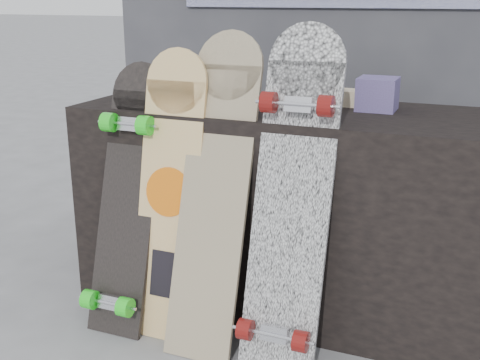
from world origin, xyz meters
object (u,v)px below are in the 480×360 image
at_px(skateboard_dark, 127,195).
at_px(vendor_table, 287,208).
at_px(longboard_cascadia, 292,194).
at_px(longboard_geisha, 170,188).
at_px(longboard_celtic, 216,184).

bearing_deg(skateboard_dark, vendor_table, 35.25).
distance_m(vendor_table, longboard_cascadia, 0.42).
relative_size(longboard_geisha, longboard_celtic, 0.94).
bearing_deg(vendor_table, longboard_celtic, -113.81).
bearing_deg(longboard_geisha, skateboard_dark, -175.08).
bearing_deg(vendor_table, longboard_cascadia, -70.20).
relative_size(longboard_celtic, longboard_cascadia, 0.97).
xyz_separation_m(longboard_geisha, longboard_celtic, (0.18, -0.00, 0.04)).
distance_m(longboard_geisha, longboard_cascadia, 0.46).
distance_m(longboard_celtic, longboard_cascadia, 0.28).
height_order(longboard_geisha, skateboard_dark, longboard_geisha).
bearing_deg(vendor_table, longboard_geisha, -134.20).
bearing_deg(longboard_geisha, longboard_celtic, -0.20).
height_order(vendor_table, longboard_cascadia, longboard_cascadia).
height_order(longboard_geisha, longboard_celtic, longboard_celtic).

